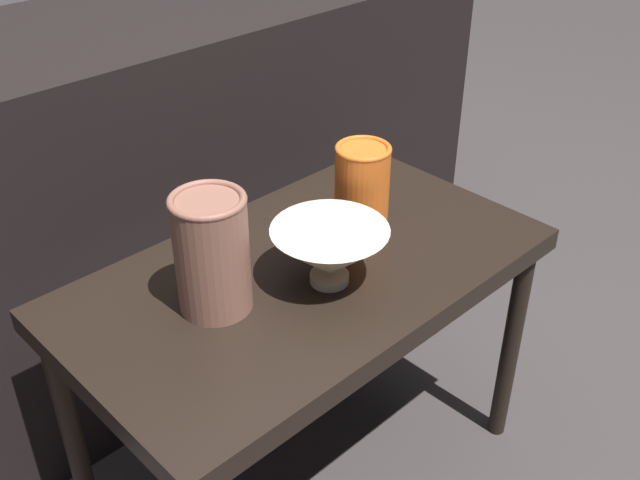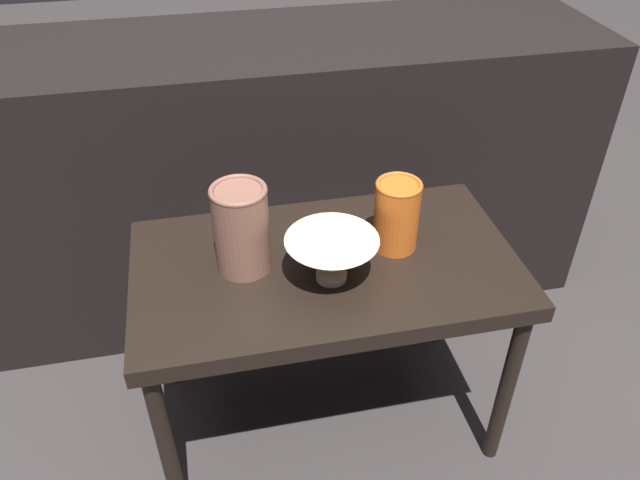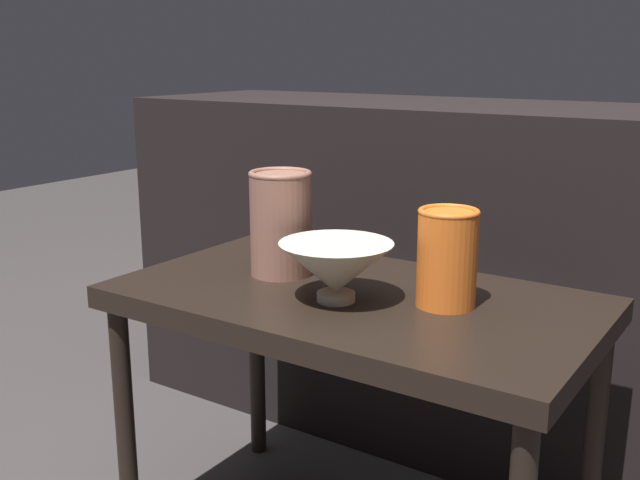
% 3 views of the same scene
% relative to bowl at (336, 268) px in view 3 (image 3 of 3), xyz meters
% --- Properties ---
extents(table, '(0.83, 0.47, 0.52)m').
position_rel_bowl_xyz_m(table, '(0.00, 0.06, -0.11)').
color(table, black).
rests_on(table, ground_plane).
extents(couch_backdrop, '(1.76, 0.50, 0.81)m').
position_rel_bowl_xyz_m(couch_backdrop, '(0.00, 0.64, -0.17)').
color(couch_backdrop, black).
rests_on(couch_backdrop, ground_plane).
extents(bowl, '(0.19, 0.19, 0.10)m').
position_rel_bowl_xyz_m(bowl, '(0.00, 0.00, 0.00)').
color(bowl, beige).
rests_on(bowl, table).
extents(vase_textured_left, '(0.12, 0.12, 0.20)m').
position_rel_bowl_xyz_m(vase_textured_left, '(-0.17, 0.08, 0.04)').
color(vase_textured_left, brown).
rests_on(vase_textured_left, table).
extents(vase_colorful_right, '(0.10, 0.10, 0.16)m').
position_rel_bowl_xyz_m(vase_colorful_right, '(0.16, 0.08, 0.03)').
color(vase_colorful_right, orange).
rests_on(vase_colorful_right, table).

